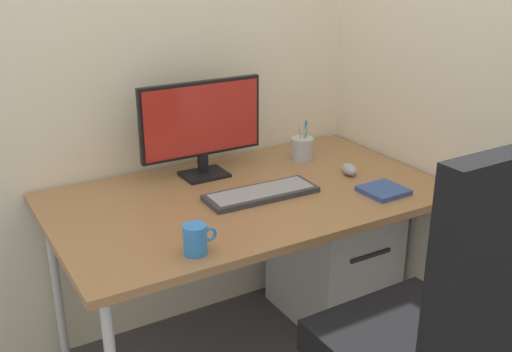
{
  "coord_description": "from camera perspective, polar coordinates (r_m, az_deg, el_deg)",
  "views": [
    {
      "loc": [
        -1.01,
        -1.76,
        1.58
      ],
      "look_at": [
        -0.02,
        -0.08,
        0.82
      ],
      "focal_mm": 42.39,
      "sensor_mm": 36.0,
      "label": 1
    }
  ],
  "objects": [
    {
      "name": "notebook",
      "position": [
        2.26,
        11.94,
        -1.34
      ],
      "size": [
        0.16,
        0.15,
        0.02
      ],
      "primitive_type": "cube",
      "rotation": [
        0.0,
        0.0,
        0.03
      ],
      "color": "#334C8C",
      "rests_on": "desk"
    },
    {
      "name": "mouse",
      "position": [
        2.41,
        8.78,
        0.63
      ],
      "size": [
        0.07,
        0.1,
        0.04
      ],
      "primitive_type": "ellipsoid",
      "rotation": [
        0.0,
        0.0,
        -0.26
      ],
      "color": "#9EA0A5",
      "rests_on": "desk"
    },
    {
      "name": "monitor",
      "position": [
        2.32,
        -5.15,
        4.99
      ],
      "size": [
        0.5,
        0.14,
        0.37
      ],
      "color": "black",
      "rests_on": "desk"
    },
    {
      "name": "office_chair",
      "position": [
        1.76,
        17.24,
        -13.72
      ],
      "size": [
        0.59,
        0.61,
        1.15
      ],
      "color": "black",
      "rests_on": "ground_plane"
    },
    {
      "name": "pen_holder",
      "position": [
        2.55,
        4.39,
        2.63
      ],
      "size": [
        0.09,
        0.09,
        0.17
      ],
      "color": "#B2B5BA",
      "rests_on": "desk"
    },
    {
      "name": "filing_cabinet",
      "position": [
        2.72,
        7.25,
        -7.42
      ],
      "size": [
        0.4,
        0.49,
        0.57
      ],
      "color": "silver",
      "rests_on": "ground_plane"
    },
    {
      "name": "coffee_mug",
      "position": [
        1.78,
        -5.71,
        -5.96
      ],
      "size": [
        0.11,
        0.07,
        0.09
      ],
      "color": "#337FD8",
      "rests_on": "desk"
    },
    {
      "name": "keyboard",
      "position": [
        2.18,
        0.5,
        -1.65
      ],
      "size": [
        0.42,
        0.16,
        0.02
      ],
      "color": "#333338",
      "rests_on": "desk"
    },
    {
      "name": "desk",
      "position": [
        2.22,
        -0.67,
        -2.72
      ],
      "size": [
        1.42,
        0.82,
        0.72
      ],
      "color": "#996B42",
      "rests_on": "ground_plane"
    }
  ]
}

